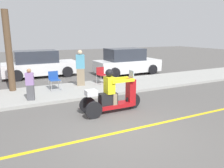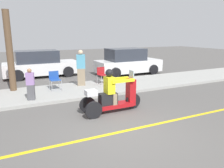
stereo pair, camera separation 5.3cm
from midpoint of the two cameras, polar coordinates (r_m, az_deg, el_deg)
name	(u,v)px [view 2 (the right image)]	position (r m, az deg, el deg)	size (l,w,h in m)	color
ground_plane	(123,131)	(6.11, 3.12, -12.27)	(60.00, 60.00, 0.00)	#565451
lane_stripe	(135,129)	(6.29, 6.34, -11.52)	(24.00, 0.12, 0.01)	gold
sidewalk_strip	(75,90)	(10.12, -9.54, -1.68)	(28.00, 2.80, 0.12)	#9E9E99
motorcycle_trike	(112,97)	(7.34, 0.25, -3.31)	(2.15, 0.67, 1.49)	black
spectator_with_child	(31,85)	(8.80, -20.35, -0.23)	(0.33, 0.25, 1.22)	#515156
spectator_far_back	(81,68)	(10.68, -7.97, 4.04)	(0.46, 0.35, 1.72)	gray
folding_chair_curbside	(55,78)	(10.20, -14.62, 1.45)	(0.49, 0.49, 0.82)	#A5A8AD
folding_chair_set_back	(102,74)	(11.06, -2.50, 2.76)	(0.52, 0.52, 0.82)	#A5A8AD
parked_car_lot_far	(127,62)	(14.23, 4.15, 5.68)	(4.21, 1.95, 1.67)	silver
parked_car_lot_center	(40,64)	(14.11, -18.12, 4.89)	(4.39, 1.93, 1.60)	silver
tree_trunk	(10,51)	(10.46, -25.05, 7.74)	(0.28, 0.28, 3.47)	brown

